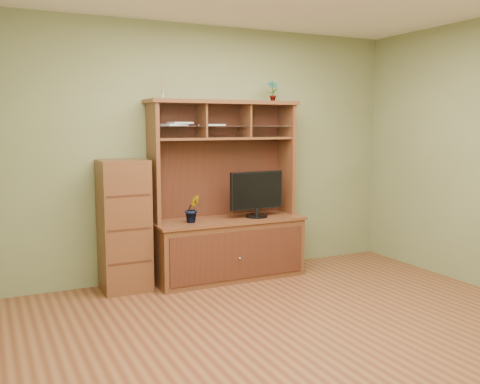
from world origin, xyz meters
TOP-DOWN VIEW (x-y plane):
  - room at (0.00, 0.00)m, footprint 4.54×4.04m
  - media_hutch at (0.08, 1.73)m, footprint 1.66×0.61m
  - monitor at (0.39, 1.65)m, footprint 0.63×0.24m
  - orchid_plant at (-0.35, 1.65)m, footprint 0.16×0.13m
  - top_plant at (0.67, 1.80)m, footprint 0.14×0.11m
  - reed_diffuser at (-0.58, 1.80)m, footprint 0.05×0.05m
  - magazines at (-0.32, 1.80)m, footprint 0.70×0.25m
  - side_cabinet at (-1.02, 1.77)m, footprint 0.47×0.43m

SIDE VIEW (x-z plane):
  - media_hutch at x=0.08m, z-range -0.43..1.47m
  - side_cabinet at x=-1.02m, z-range 0.00..1.30m
  - orchid_plant at x=-0.35m, z-range 0.65..0.94m
  - monitor at x=0.39m, z-range 0.66..1.16m
  - room at x=0.00m, z-range -0.02..2.72m
  - magazines at x=-0.32m, z-range 1.63..1.67m
  - reed_diffuser at x=-0.58m, z-range 1.87..2.12m
  - top_plant at x=0.67m, z-range 1.90..2.13m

